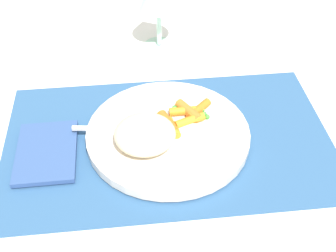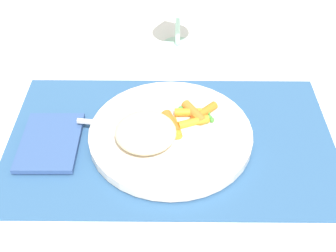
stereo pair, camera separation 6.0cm
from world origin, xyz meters
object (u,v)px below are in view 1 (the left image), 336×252
object	(u,v)px
fork	(149,129)
napkin	(47,152)
plate	(168,134)
rice_mound	(145,134)
carrot_portion	(183,117)

from	to	relation	value
fork	napkin	distance (m)	0.16
napkin	plate	bearing A→B (deg)	4.38
rice_mound	carrot_portion	world-z (taller)	rice_mound
rice_mound	fork	xyz separation A→B (m)	(0.01, 0.03, -0.02)
rice_mound	plate	bearing A→B (deg)	34.72
plate	napkin	xyz separation A→B (m)	(-0.19, -0.01, -0.00)
rice_mound	napkin	world-z (taller)	rice_mound
plate	fork	size ratio (longest dim) A/B	1.29
plate	napkin	bearing A→B (deg)	-175.62
plate	carrot_portion	xyz separation A→B (m)	(0.03, 0.02, 0.02)
plate	fork	xyz separation A→B (m)	(-0.03, 0.00, 0.01)
plate	carrot_portion	world-z (taller)	carrot_portion
carrot_portion	fork	xyz separation A→B (m)	(-0.06, -0.02, -0.00)
napkin	fork	bearing A→B (deg)	6.58
carrot_portion	napkin	bearing A→B (deg)	-170.29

